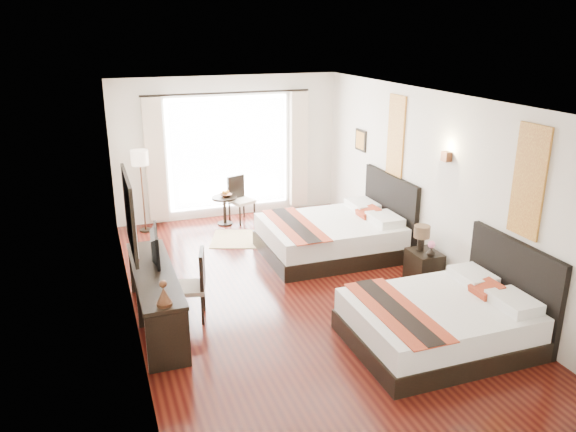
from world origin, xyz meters
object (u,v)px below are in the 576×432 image
object	(u,v)px
bed_far	(335,235)
nightstand	(424,267)
table_lamp	(422,234)
console_desk	(156,298)
bed_near	(444,320)
vase	(431,251)
floor_lamp	(140,163)
window_chair	(241,208)
side_table	(225,210)
fruit_bowl	(226,195)
desk_chair	(190,298)
television	(151,246)

from	to	relation	value
bed_far	nightstand	world-z (taller)	bed_far
table_lamp	console_desk	bearing A→B (deg)	-179.64
bed_near	vase	distance (m)	1.59
bed_near	nightstand	xyz separation A→B (m)	(0.73, 1.58, -0.07)
floor_lamp	console_desk	bearing A→B (deg)	-93.74
table_lamp	window_chair	xyz separation A→B (m)	(-1.82, 3.57, -0.49)
vase	side_table	xyz separation A→B (m)	(-2.18, 3.76, -0.29)
vase	bed_near	bearing A→B (deg)	-116.75
side_table	fruit_bowl	world-z (taller)	fruit_bowl
vase	console_desk	size ratio (longest dim) A/B	0.06
bed_near	floor_lamp	size ratio (longest dim) A/B	1.37
desk_chair	side_table	size ratio (longest dim) A/B	1.71
nightstand	console_desk	world-z (taller)	console_desk
desk_chair	floor_lamp	size ratio (longest dim) A/B	0.61
nightstand	side_table	size ratio (longest dim) A/B	0.91
bed_far	window_chair	xyz separation A→B (m)	(-1.06, 2.15, -0.06)
table_lamp	desk_chair	world-z (taller)	desk_chair
window_chair	bed_near	bearing A→B (deg)	-8.88
bed_far	vase	size ratio (longest dim) A/B	17.07
television	desk_chair	world-z (taller)	television
vase	floor_lamp	size ratio (longest dim) A/B	0.09
nightstand	television	bearing A→B (deg)	174.45
table_lamp	vase	distance (m)	0.31
nightstand	fruit_bowl	distance (m)	4.19
table_lamp	fruit_bowl	world-z (taller)	table_lamp
vase	bed_far	bearing A→B (deg)	114.88
window_chair	desk_chair	bearing A→B (deg)	-46.01
bed_near	table_lamp	xyz separation A→B (m)	(0.69, 1.64, 0.45)
bed_far	floor_lamp	world-z (taller)	floor_lamp
vase	floor_lamp	xyz separation A→B (m)	(-3.69, 3.88, 0.74)
bed_near	desk_chair	size ratio (longest dim) A/B	2.24
bed_far	window_chair	distance (m)	2.40
window_chair	bed_far	bearing A→B (deg)	5.16
nightstand	desk_chair	bearing A→B (deg)	179.02
console_desk	window_chair	size ratio (longest dim) A/B	2.45
table_lamp	side_table	distance (m)	4.16
bed_far	fruit_bowl	size ratio (longest dim) A/B	9.81
bed_near	console_desk	bearing A→B (deg)	153.36
television	floor_lamp	size ratio (longest dim) A/B	0.48
window_chair	floor_lamp	bearing A→B (deg)	-113.03
bed_near	console_desk	xyz separation A→B (m)	(-3.23, 1.62, 0.07)
vase	floor_lamp	bearing A→B (deg)	133.59
desk_chair	television	bearing A→B (deg)	-23.12
vase	floor_lamp	world-z (taller)	floor_lamp
console_desk	fruit_bowl	size ratio (longest dim) A/B	9.48
bed_near	desk_chair	distance (m)	3.24
vase	window_chair	bearing A→B (deg)	115.65
side_table	vase	bearing A→B (deg)	-59.82
desk_chair	table_lamp	bearing A→B (deg)	-165.46
side_table	window_chair	distance (m)	0.36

